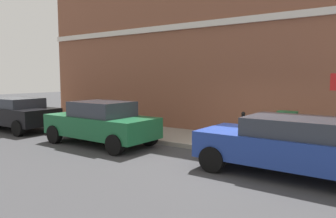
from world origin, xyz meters
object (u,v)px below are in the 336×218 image
object	(u,v)px
car_blue	(295,145)
car_black	(15,113)
utility_cabinet	(287,131)
bollard_near_cabinet	(243,126)
car_green	(101,122)

from	to	relation	value
car_blue	car_black	distance (m)	11.71
car_blue	utility_cabinet	size ratio (longest dim) A/B	3.95
utility_cabinet	bollard_near_cabinet	world-z (taller)	utility_cabinet
car_blue	car_black	size ratio (longest dim) A/B	1.06
car_green	utility_cabinet	world-z (taller)	car_green
utility_cabinet	car_blue	bearing A→B (deg)	-162.21
car_black	utility_cabinet	size ratio (longest dim) A/B	3.74
car_green	car_black	size ratio (longest dim) A/B	0.96
car_green	car_black	bearing A→B (deg)	0.88
car_green	bollard_near_cabinet	bearing A→B (deg)	-148.98
car_blue	car_green	world-z (taller)	car_green
bollard_near_cabinet	car_black	bearing A→B (deg)	103.57
car_black	bollard_near_cabinet	size ratio (longest dim) A/B	4.14
utility_cabinet	bollard_near_cabinet	bearing A→B (deg)	85.98
car_green	car_black	xyz separation A→B (m)	(0.06, 5.40, -0.03)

